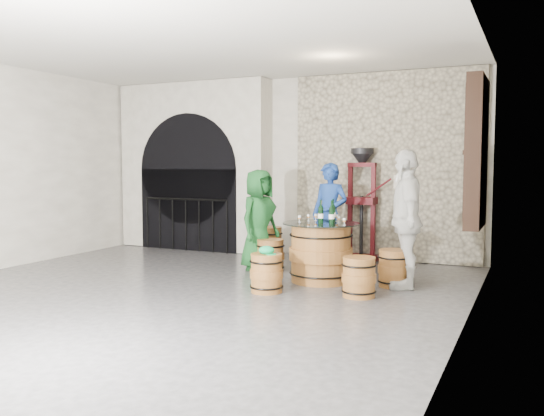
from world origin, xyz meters
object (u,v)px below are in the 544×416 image
at_px(barrel_stool_near_left, 266,273).
at_px(side_barrel, 270,244).
at_px(person_blue, 330,215).
at_px(barrel_table, 321,252).
at_px(person_green, 259,220).
at_px(barrel_stool_far, 328,253).
at_px(wine_bottle_left, 321,214).
at_px(barrel_stool_left, 270,256).
at_px(person_white, 406,219).
at_px(barrel_stool_near_right, 359,277).
at_px(wine_bottle_center, 332,214).
at_px(barrel_stool_right, 394,268).
at_px(corking_press, 362,196).
at_px(wine_bottle_right, 333,213).

bearing_deg(barrel_stool_near_left, side_barrel, 113.82).
height_order(barrel_stool_near_left, person_blue, person_blue).
distance_m(barrel_table, person_green, 1.32).
relative_size(barrel_stool_far, wine_bottle_left, 1.54).
distance_m(barrel_stool_left, person_white, 2.23).
distance_m(barrel_stool_near_right, wine_bottle_center, 1.10).
xyz_separation_m(barrel_stool_far, barrel_stool_near_right, (0.98, -1.67, 0.00)).
bearing_deg(barrel_table, wine_bottle_center, -22.15).
height_order(barrel_table, barrel_stool_near_right, barrel_table).
distance_m(barrel_stool_right, barrel_stool_near_left, 1.75).
bearing_deg(barrel_table, barrel_stool_near_right, -42.44).
distance_m(person_green, wine_bottle_left, 1.31).
distance_m(barrel_table, person_blue, 1.24).
height_order(barrel_stool_near_left, person_white, person_white).
relative_size(barrel_stool_left, barrel_stool_near_left, 1.00).
bearing_deg(wine_bottle_center, person_blue, 110.14).
xyz_separation_m(barrel_stool_left, side_barrel, (-0.45, 0.95, 0.04)).
bearing_deg(person_blue, barrel_stool_near_left, -83.29).
bearing_deg(side_barrel, barrel_stool_near_left, -66.18).
relative_size(barrel_table, wine_bottle_center, 3.33).
distance_m(barrel_stool_far, corking_press, 1.28).
height_order(person_blue, wine_bottle_center, person_blue).
xyz_separation_m(barrel_stool_right, wine_bottle_left, (-1.00, -0.13, 0.71)).
xyz_separation_m(wine_bottle_left, wine_bottle_center, (0.17, -0.03, 0.00)).
distance_m(barrel_stool_left, wine_bottle_left, 1.26).
distance_m(barrel_stool_near_left, wine_bottle_center, 1.26).
bearing_deg(corking_press, barrel_stool_far, -105.03).
distance_m(wine_bottle_left, wine_bottle_center, 0.17).
xyz_separation_m(person_white, side_barrel, (-2.55, 1.21, -0.64)).
height_order(barrel_stool_left, person_green, person_green).
height_order(barrel_stool_left, barrel_stool_far, same).
height_order(barrel_stool_left, person_blue, person_blue).
relative_size(person_blue, wine_bottle_left, 5.14).
bearing_deg(wine_bottle_center, barrel_stool_near_left, -124.24).
relative_size(barrel_stool_far, barrel_stool_near_left, 1.00).
distance_m(barrel_stool_near_right, wine_bottle_right, 1.30).
relative_size(wine_bottle_center, side_barrel, 0.57).
height_order(barrel_stool_far, barrel_stool_near_right, same).
xyz_separation_m(person_green, corking_press, (1.23, 1.45, 0.33)).
xyz_separation_m(barrel_stool_right, person_white, (0.14, 0.01, 0.68)).
height_order(barrel_stool_near_right, wine_bottle_center, wine_bottle_center).
xyz_separation_m(barrel_table, person_blue, (-0.27, 1.14, 0.42)).
xyz_separation_m(barrel_table, barrel_stool_near_right, (0.75, -0.69, -0.16)).
distance_m(barrel_stool_far, person_green, 1.22).
height_order(barrel_table, person_blue, person_blue).
relative_size(person_blue, side_barrel, 2.91).
bearing_deg(corking_press, wine_bottle_right, -86.18).
relative_size(barrel_stool_far, wine_bottle_right, 1.54).
bearing_deg(barrel_stool_left, person_green, 159.25).
bearing_deg(barrel_stool_right, side_barrel, 153.14).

